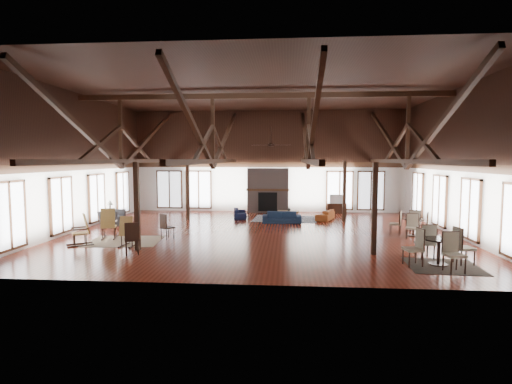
# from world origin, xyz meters

# --- Properties ---
(floor) EXTENTS (16.00, 16.00, 0.00)m
(floor) POSITION_xyz_m (0.00, 0.00, 0.00)
(floor) COLOR maroon
(floor) RESTS_ON ground
(ceiling) EXTENTS (16.00, 14.00, 0.02)m
(ceiling) POSITION_xyz_m (0.00, 0.00, 6.00)
(ceiling) COLOR black
(ceiling) RESTS_ON wall_back
(wall_back) EXTENTS (16.00, 0.02, 6.00)m
(wall_back) POSITION_xyz_m (0.00, 7.00, 3.00)
(wall_back) COLOR white
(wall_back) RESTS_ON floor
(wall_front) EXTENTS (16.00, 0.02, 6.00)m
(wall_front) POSITION_xyz_m (0.00, -7.00, 3.00)
(wall_front) COLOR white
(wall_front) RESTS_ON floor
(wall_left) EXTENTS (0.02, 14.00, 6.00)m
(wall_left) POSITION_xyz_m (-8.00, 0.00, 3.00)
(wall_left) COLOR white
(wall_left) RESTS_ON floor
(wall_right) EXTENTS (0.02, 14.00, 6.00)m
(wall_right) POSITION_xyz_m (8.00, 0.00, 3.00)
(wall_right) COLOR white
(wall_right) RESTS_ON floor
(roof_truss) EXTENTS (15.60, 14.07, 3.14)m
(roof_truss) POSITION_xyz_m (0.00, 0.00, 4.03)
(roof_truss) COLOR black
(roof_truss) RESTS_ON wall_back
(post_grid) EXTENTS (8.16, 7.16, 3.05)m
(post_grid) POSITION_xyz_m (0.00, 0.00, 1.52)
(post_grid) COLOR black
(post_grid) RESTS_ON floor
(fireplace) EXTENTS (2.50, 0.69, 2.60)m
(fireplace) POSITION_xyz_m (0.00, 6.67, 1.29)
(fireplace) COLOR #6B5851
(fireplace) RESTS_ON floor
(ceiling_fan) EXTENTS (1.60, 1.60, 0.75)m
(ceiling_fan) POSITION_xyz_m (0.50, -1.00, 3.73)
(ceiling_fan) COLOR black
(ceiling_fan) RESTS_ON roof_truss
(sofa_navy_front) EXTENTS (1.91, 0.79, 0.55)m
(sofa_navy_front) POSITION_xyz_m (0.88, 2.76, 0.28)
(sofa_navy_front) COLOR #142137
(sofa_navy_front) RESTS_ON floor
(sofa_navy_left) EXTENTS (1.72, 0.86, 0.48)m
(sofa_navy_left) POSITION_xyz_m (-1.38, 4.33, 0.24)
(sofa_navy_left) COLOR #131834
(sofa_navy_left) RESTS_ON floor
(sofa_orange) EXTENTS (1.78, 1.15, 0.48)m
(sofa_orange) POSITION_xyz_m (3.12, 4.08, 0.24)
(sofa_orange) COLOR brown
(sofa_orange) RESTS_ON floor
(coffee_table) EXTENTS (1.11, 0.57, 0.42)m
(coffee_table) POSITION_xyz_m (1.20, 4.13, 0.37)
(coffee_table) COLOR brown
(coffee_table) RESTS_ON floor
(vase) EXTENTS (0.20, 0.20, 0.19)m
(vase) POSITION_xyz_m (1.24, 4.17, 0.52)
(vase) COLOR #B2B2B2
(vase) RESTS_ON coffee_table
(armchair) EXTENTS (1.10, 0.97, 0.70)m
(armchair) POSITION_xyz_m (-7.20, 1.51, 0.35)
(armchair) COLOR #2C2C2E
(armchair) RESTS_ON floor
(side_table_lamp) EXTENTS (0.44, 0.44, 1.13)m
(side_table_lamp) POSITION_xyz_m (-7.60, 2.21, 0.43)
(side_table_lamp) COLOR black
(side_table_lamp) RESTS_ON floor
(rocking_chair_a) EXTENTS (0.75, 1.05, 1.22)m
(rocking_chair_a) POSITION_xyz_m (-5.88, -1.69, 0.57)
(rocking_chair_a) COLOR olive
(rocking_chair_a) RESTS_ON floor
(rocking_chair_b) EXTENTS (0.53, 0.89, 1.11)m
(rocking_chair_b) POSITION_xyz_m (-4.57, -2.98, 0.52)
(rocking_chair_b) COLOR olive
(rocking_chair_b) RESTS_ON floor
(rocking_chair_c) EXTENTS (1.00, 0.89, 1.15)m
(rocking_chair_c) POSITION_xyz_m (-6.29, -2.89, 0.54)
(rocking_chair_c) COLOR olive
(rocking_chair_c) RESTS_ON floor
(side_chair_a) EXTENTS (0.60, 0.60, 1.01)m
(side_chair_a) POSITION_xyz_m (-3.60, -1.64, 0.59)
(side_chair_a) COLOR black
(side_chair_a) RESTS_ON floor
(side_chair_b) EXTENTS (0.61, 0.61, 1.09)m
(side_chair_b) POSITION_xyz_m (-3.92, -4.20, 0.63)
(side_chair_b) COLOR black
(side_chair_b) RESTS_ON floor
(cafe_table_near) EXTENTS (2.16, 2.16, 1.10)m
(cafe_table_near) POSITION_xyz_m (5.65, -4.68, 0.55)
(cafe_table_near) COLOR black
(cafe_table_near) RESTS_ON floor
(cafe_table_far) EXTENTS (1.92, 1.92, 0.99)m
(cafe_table_far) POSITION_xyz_m (6.30, -0.15, 0.49)
(cafe_table_far) COLOR black
(cafe_table_far) RESTS_ON floor
(cup_near) EXTENTS (0.16, 0.16, 0.10)m
(cup_near) POSITION_xyz_m (5.72, -4.76, 0.84)
(cup_near) COLOR #B2B2B2
(cup_near) RESTS_ON cafe_table_near
(cup_far) EXTENTS (0.14, 0.14, 0.09)m
(cup_far) POSITION_xyz_m (6.29, -0.23, 0.76)
(cup_far) COLOR #B2B2B2
(cup_far) RESTS_ON cafe_table_far
(tv_console) EXTENTS (1.10, 0.41, 0.55)m
(tv_console) POSITION_xyz_m (4.03, 6.75, 0.28)
(tv_console) COLOR black
(tv_console) RESTS_ON floor
(television) EXTENTS (0.92, 0.14, 0.53)m
(television) POSITION_xyz_m (4.06, 6.75, 0.81)
(television) COLOR #B2B2B2
(television) RESTS_ON tv_console
(rug_tan) EXTENTS (2.86, 2.35, 0.01)m
(rug_tan) POSITION_xyz_m (-5.06, -2.11, 0.01)
(rug_tan) COLOR tan
(rug_tan) RESTS_ON floor
(rug_navy) EXTENTS (3.45, 2.69, 0.01)m
(rug_navy) POSITION_xyz_m (1.04, 4.10, 0.01)
(rug_navy) COLOR #172141
(rug_navy) RESTS_ON floor
(rug_dark) EXTENTS (2.12, 1.94, 0.01)m
(rug_dark) POSITION_xyz_m (5.74, -4.83, 0.01)
(rug_dark) COLOR black
(rug_dark) RESTS_ON floor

